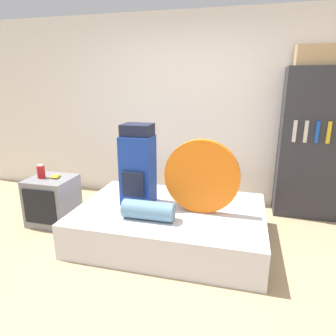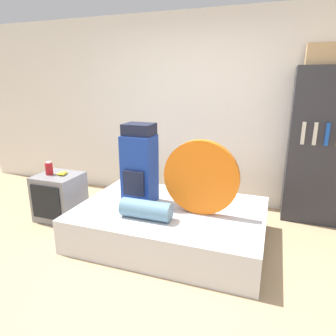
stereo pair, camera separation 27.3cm
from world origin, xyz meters
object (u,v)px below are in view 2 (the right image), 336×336
at_px(backpack, 139,165).
at_px(tent_bag, 201,178).
at_px(television, 60,197).
at_px(canister, 49,168).
at_px(bookshelf, 323,148).
at_px(sleeping_roll, 146,210).
at_px(cardboard_box, 327,54).

xyz_separation_m(backpack, tent_bag, (0.72, -0.08, -0.04)).
xyz_separation_m(television, canister, (-0.11, -0.01, 0.37)).
distance_m(tent_bag, bookshelf, 1.64).
height_order(backpack, bookshelf, bookshelf).
bearing_deg(tent_bag, television, 178.37).
xyz_separation_m(sleeping_roll, canister, (-1.47, 0.35, 0.19)).
relative_size(backpack, tent_bag, 1.15).
bearing_deg(canister, sleeping_roll, -13.33).
bearing_deg(bookshelf, canister, -161.56).
height_order(backpack, canister, backpack).
distance_m(tent_bag, canister, 1.95).
bearing_deg(cardboard_box, sleeping_roll, -138.22).
xyz_separation_m(sleeping_roll, television, (-1.36, 0.36, -0.18)).
relative_size(sleeping_roll, television, 0.90).
height_order(tent_bag, television, tent_bag).
relative_size(canister, cardboard_box, 0.39).
xyz_separation_m(tent_bag, sleeping_roll, (-0.48, -0.31, -0.29)).
bearing_deg(sleeping_roll, television, 165.15).
relative_size(tent_bag, sleeping_roll, 1.50).
distance_m(tent_bag, television, 1.90).
bearing_deg(tent_bag, canister, 178.86).
bearing_deg(television, cardboard_box, 19.85).
bearing_deg(canister, backpack, 1.77).
relative_size(tent_bag, canister, 4.69).
height_order(tent_bag, cardboard_box, cardboard_box).
xyz_separation_m(tent_bag, canister, (-1.94, 0.04, -0.11)).
xyz_separation_m(bookshelf, cardboard_box, (-0.09, 0.03, 1.05)).
xyz_separation_m(television, cardboard_box, (2.96, 1.07, 1.70)).
relative_size(backpack, bookshelf, 0.48).
xyz_separation_m(television, bookshelf, (3.05, 1.04, 0.65)).
xyz_separation_m(backpack, cardboard_box, (1.84, 1.04, 1.18)).
distance_m(backpack, tent_bag, 0.72).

